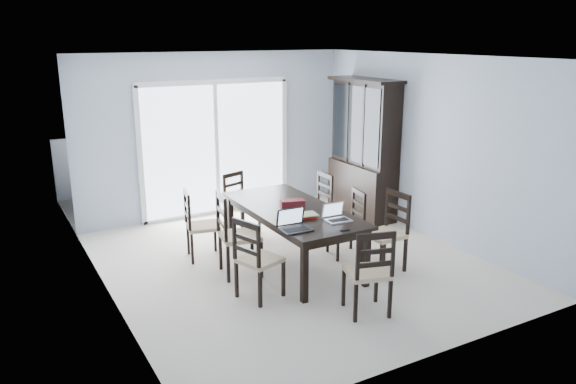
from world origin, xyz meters
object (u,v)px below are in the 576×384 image
object	(u,v)px
chair_left_far	(196,217)
chair_left_mid	(231,225)
chair_right_far	(319,197)
chair_end_far	(238,196)
chair_right_mid	(351,216)
game_box	(292,203)
chair_left_near	(254,251)
chair_right_near	(390,223)
laptop_dark	(296,226)
cell_phone	(345,230)
china_hutch	(364,150)
laptop_silver	(338,217)
hot_tub	(176,173)
dining_table	(292,214)
chair_end_near	(371,264)

from	to	relation	value
chair_left_far	chair_left_mid	bearing A→B (deg)	26.99
chair_right_far	chair_end_far	xyz separation A→B (m)	(-0.99, 0.67, -0.01)
chair_right_mid	game_box	distance (m)	0.85
chair_left_near	chair_left_mid	distance (m)	0.74
chair_left_mid	chair_right_far	xyz separation A→B (m)	(1.72, 0.75, -0.08)
chair_right_near	laptop_dark	world-z (taller)	chair_right_near
chair_left_far	cell_phone	world-z (taller)	chair_left_far
china_hutch	game_box	world-z (taller)	china_hutch
chair_end_far	game_box	distance (m)	1.41
laptop_silver	hot_tub	xyz separation A→B (m)	(-0.53, 4.34, -0.33)
laptop_silver	hot_tub	world-z (taller)	laptop_silver
chair_right_mid	laptop_dark	world-z (taller)	chair_right_mid
dining_table	chair_end_far	bearing A→B (deg)	93.06
chair_left_far	chair_end_far	world-z (taller)	chair_left_far
chair_right_far	chair_end_far	size ratio (longest dim) A/B	1.02
china_hutch	cell_phone	size ratio (longest dim) A/B	21.66
laptop_silver	hot_tub	size ratio (longest dim) A/B	0.16
dining_table	game_box	size ratio (longest dim) A/B	7.34
cell_phone	game_box	size ratio (longest dim) A/B	0.34
game_box	chair_end_near	bearing A→B (deg)	-91.36
laptop_dark	dining_table	bearing A→B (deg)	65.82
chair_right_far	cell_phone	distance (m)	2.00
china_hutch	chair_left_near	bearing A→B (deg)	-146.44
dining_table	laptop_dark	world-z (taller)	laptop_dark
chair_left_far	chair_right_near	xyz separation A→B (m)	(2.00, -1.48, 0.04)
chair_left_far	chair_right_far	xyz separation A→B (m)	(1.91, 0.04, -0.01)
chair_left_mid	dining_table	bearing A→B (deg)	95.04
chair_left_near	laptop_silver	distance (m)	1.11
china_hutch	laptop_dark	bearing A→B (deg)	-140.30
laptop_dark	hot_tub	bearing A→B (deg)	91.96
chair_right_far	chair_right_near	bearing A→B (deg)	-176.97
chair_left_near	cell_phone	size ratio (longest dim) A/B	10.76
dining_table	chair_right_far	xyz separation A→B (m)	(0.91, 0.81, -0.12)
chair_left_far	chair_right_far	bearing A→B (deg)	102.88
chair_end_near	laptop_dark	size ratio (longest dim) A/B	3.18
dining_table	cell_phone	world-z (taller)	cell_phone
chair_right_near	laptop_silver	size ratio (longest dim) A/B	3.84
cell_phone	game_box	xyz separation A→B (m)	(-0.04, 1.10, 0.03)
chair_left_far	chair_right_near	size ratio (longest dim) A/B	0.94
chair_right_near	chair_right_mid	distance (m)	0.63
chair_left_mid	chair_left_far	size ratio (longest dim) A/B	1.12
china_hutch	chair_end_far	xyz separation A→B (m)	(-2.10, 0.23, -0.53)
chair_end_near	cell_phone	bearing A→B (deg)	97.81
china_hutch	chair_end_far	bearing A→B (deg)	173.63
chair_left_near	chair_right_mid	size ratio (longest dim) A/B	1.07
chair_left_near	game_box	world-z (taller)	chair_left_near
chair_right_mid	laptop_dark	distance (m)	1.41
chair_left_mid	game_box	distance (m)	0.88
hot_tub	dining_table	bearing A→B (deg)	-85.09
chair_right_far	laptop_dark	world-z (taller)	chair_right_far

